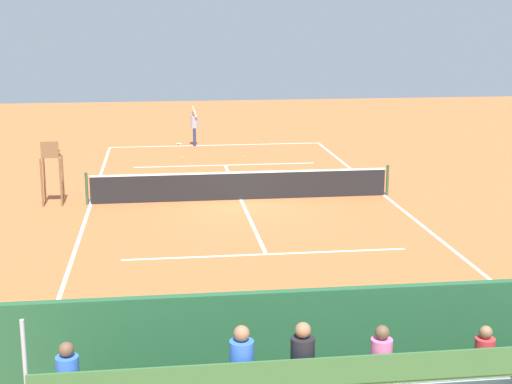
% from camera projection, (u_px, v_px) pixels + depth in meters
% --- Properties ---
extents(ground_plane, '(60.00, 60.00, 0.00)m').
position_uv_depth(ground_plane, '(241.00, 200.00, 25.73)').
color(ground_plane, '#BC6033').
extents(court_line_markings, '(10.10, 22.20, 0.01)m').
position_uv_depth(court_line_markings, '(241.00, 199.00, 25.77)').
color(court_line_markings, white).
rests_on(court_line_markings, ground).
extents(tennis_net, '(10.30, 0.10, 1.07)m').
position_uv_depth(tennis_net, '(241.00, 185.00, 25.62)').
color(tennis_net, black).
rests_on(tennis_net, ground).
extents(backdrop_wall, '(18.00, 0.16, 2.00)m').
position_uv_depth(backdrop_wall, '(337.00, 348.00, 11.99)').
color(backdrop_wall, '#235633').
rests_on(backdrop_wall, ground).
extents(umpire_chair, '(0.67, 0.67, 2.14)m').
position_uv_depth(umpire_chair, '(51.00, 166.00, 24.75)').
color(umpire_chair, brown).
rests_on(umpire_chair, ground).
extents(courtside_bench, '(1.80, 0.40, 0.93)m').
position_uv_depth(courtside_bench, '(457.00, 347.00, 13.08)').
color(courtside_bench, '#234C2D').
rests_on(courtside_bench, ground).
extents(equipment_bag, '(0.90, 0.36, 0.36)m').
position_uv_depth(equipment_bag, '(340.00, 377.00, 12.78)').
color(equipment_bag, '#334C8C').
rests_on(equipment_bag, ground).
extents(tennis_player, '(0.36, 0.53, 1.93)m').
position_uv_depth(tennis_player, '(194.00, 124.00, 36.03)').
color(tennis_player, navy).
rests_on(tennis_player, ground).
extents(tennis_racket, '(0.35, 0.58, 0.03)m').
position_uv_depth(tennis_racket, '(179.00, 144.00, 36.68)').
color(tennis_racket, black).
rests_on(tennis_racket, ground).
extents(tennis_ball_near, '(0.07, 0.07, 0.07)m').
position_uv_depth(tennis_ball_near, '(243.00, 157.00, 33.27)').
color(tennis_ball_near, '#CCDB33').
rests_on(tennis_ball_near, ground).
extents(tennis_ball_far, '(0.07, 0.07, 0.07)m').
position_uv_depth(tennis_ball_far, '(183.00, 158.00, 33.04)').
color(tennis_ball_far, '#CCDB33').
rests_on(tennis_ball_far, ground).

